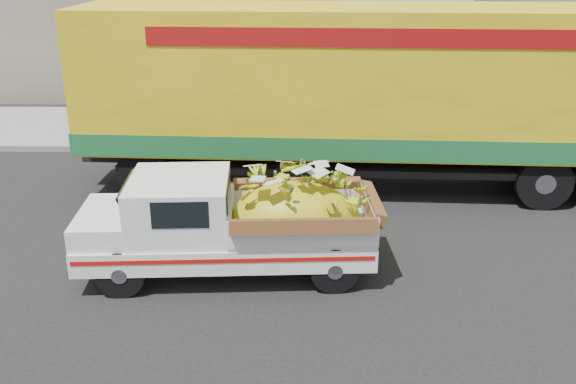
{
  "coord_description": "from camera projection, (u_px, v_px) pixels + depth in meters",
  "views": [
    {
      "loc": [
        -0.16,
        -9.85,
        4.95
      ],
      "look_at": [
        -0.35,
        0.03,
        1.12
      ],
      "focal_mm": 40.0,
      "sensor_mm": 36.0,
      "label": 1
    }
  ],
  "objects": [
    {
      "name": "pickup_truck",
      "position": [
        249.0,
        222.0,
        10.09
      ],
      "size": [
        4.66,
        1.95,
        1.6
      ],
      "rotation": [
        0.0,
        0.0,
        0.06
      ],
      "color": "black",
      "rests_on": "ground"
    },
    {
      "name": "ground",
      "position": [
        308.0,
        253.0,
        10.97
      ],
      "size": [
        100.0,
        100.0,
        0.0
      ],
      "primitive_type": "plane",
      "color": "black",
      "rests_on": "ground"
    },
    {
      "name": "semi_trailer",
      "position": [
        368.0,
        90.0,
        13.24
      ],
      "size": [
        12.03,
        3.03,
        3.8
      ],
      "rotation": [
        0.0,
        0.0,
        -0.04
      ],
      "color": "black",
      "rests_on": "ground"
    },
    {
      "name": "sidewalk",
      "position": [
        305.0,
        127.0,
        18.25
      ],
      "size": [
        60.0,
        4.0,
        0.14
      ],
      "primitive_type": "cube",
      "color": "gray",
      "rests_on": "ground"
    },
    {
      "name": "curb",
      "position": [
        306.0,
        149.0,
        16.29
      ],
      "size": [
        60.0,
        0.25,
        0.15
      ],
      "primitive_type": "cube",
      "color": "gray",
      "rests_on": "ground"
    },
    {
      "name": "building_left",
      "position": [
        82.0,
        17.0,
        23.01
      ],
      "size": [
        18.0,
        6.0,
        5.0
      ],
      "primitive_type": "cube",
      "color": "gray",
      "rests_on": "ground"
    }
  ]
}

